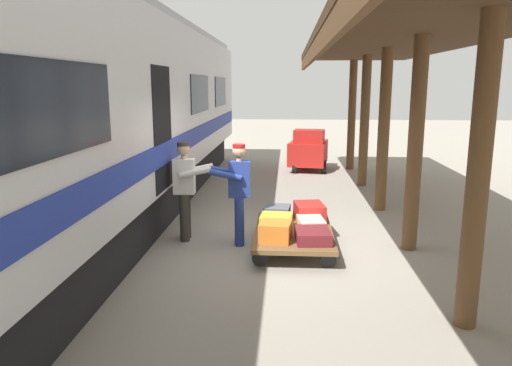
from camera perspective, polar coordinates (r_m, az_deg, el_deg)
The scene contains 13 objects.
ground_plane at distance 8.18m, azimuth 1.74°, elevation -7.43°, with size 60.00×60.00×0.00m, color gray.
platform_canopy at distance 7.99m, azimuth 18.55°, elevation 15.07°, with size 3.20×16.24×3.56m.
train_car at distance 8.51m, azimuth -20.85°, elevation 6.77°, with size 3.02×19.73×4.00m.
luggage_cart at distance 8.03m, azimuth 4.44°, elevation -5.81°, with size 1.26×2.12×0.31m.
suitcase_red_plastic at distance 8.54m, azimuth 6.32°, elevation -3.42°, with size 0.48×0.64×0.30m, color #AD231E.
suitcase_cream_canvas at distance 8.00m, azimuth 6.49°, elevation -4.85°, with size 0.40×0.57×0.20m, color beige.
suitcase_maroon_trunk at distance 7.44m, azimuth 6.70°, elevation -6.18°, with size 0.51×0.62×0.18m, color maroon.
suitcase_orange_carryall at distance 7.42m, azimuth 2.31°, elevation -5.72°, with size 0.46×0.48×0.29m, color #CC6B23.
suitcase_yellow_case at distance 7.98m, azimuth 2.41°, elevation -4.63°, with size 0.51×0.49×0.25m, color gold.
suitcase_slate_roller at distance 8.54m, azimuth 2.50°, elevation -3.54°, with size 0.44×0.45×0.25m, color #4C515B.
porter_in_overalls at distance 8.04m, azimuth -2.13°, elevation -0.90°, with size 0.69×0.47×1.70m.
porter_by_door at distance 8.37m, azimuth -8.30°, elevation -0.53°, with size 0.68×0.44×1.70m.
baggage_tug at distance 15.28m, azimuth 6.20°, elevation 3.84°, with size 1.34×1.85×1.30m.
Camera 1 is at (-0.25, 7.73, 2.66)m, focal length 33.93 mm.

